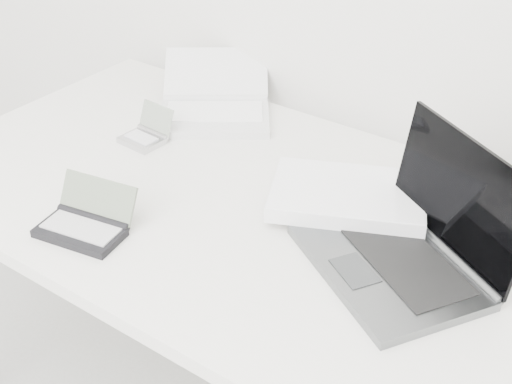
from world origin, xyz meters
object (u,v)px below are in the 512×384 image
Objects in this scene: netbook_open_white at (215,105)px; palmtop_charcoal at (85,223)px; desk at (280,232)px; laptop_large at (378,221)px.

palmtop_charcoal is at bearing -114.45° from netbook_open_white.
desk is 2.91× the size of laptop_large.
palmtop_charcoal is at bearing -135.22° from desk.
netbook_open_white is at bearing -170.66° from laptop_large.
palmtop_charcoal is (-0.27, -0.26, 0.06)m from desk.
desk is 0.47m from netbook_open_white.
netbook_open_white is at bearing 91.66° from palmtop_charcoal.
netbook_open_white reaches higher than desk.
laptop_large is at bearing 12.72° from desk.
netbook_open_white reaches higher than palmtop_charcoal.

